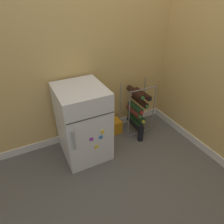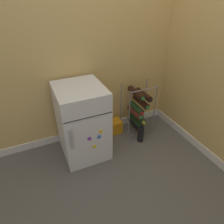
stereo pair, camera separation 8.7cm
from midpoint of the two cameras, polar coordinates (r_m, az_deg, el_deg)
name	(u,v)px [view 2 (the right image)]	position (r m, az deg, el deg)	size (l,w,h in m)	color
ground_plane	(128,152)	(2.37, 5.73, -11.35)	(14.00, 14.00, 0.00)	#56544F
wall_back	(108,30)	(2.26, -0.04, 22.30)	(6.58, 0.07, 2.50)	tan
mini_fridge	(82,122)	(2.15, -7.39, -2.78)	(0.48, 0.56, 0.81)	silver
wine_rack	(138,109)	(2.52, 8.28, 0.71)	(0.37, 0.32, 0.66)	slate
soda_box	(110,127)	(2.59, 0.36, -4.39)	(0.30, 0.17, 0.17)	orange
loose_bottle_floor	(141,134)	(2.48, 9.23, -6.30)	(0.07, 0.07, 0.23)	black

